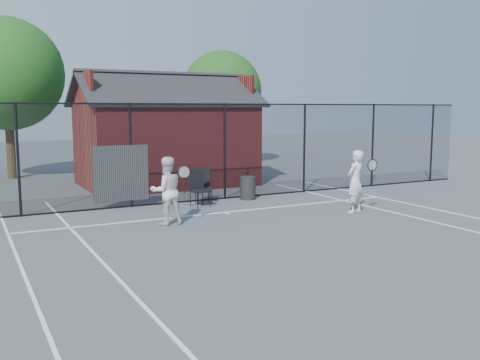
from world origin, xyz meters
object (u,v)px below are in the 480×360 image
player_front (355,181)px  waste_bin (248,188)px  clubhouse (166,142)px  chair_left (200,189)px  chair_right (203,187)px  player_back (167,191)px

player_front → waste_bin: player_front is taller
clubhouse → chair_left: clubhouse is taller
clubhouse → chair_left: 5.07m
player_front → chair_right: bearing=133.5°
clubhouse → player_front: clubhouse is taller
player_back → chair_right: bearing=49.1°
clubhouse → player_back: clubhouse is taller
player_back → chair_right: size_ratio=1.65×
player_back → chair_right: 3.07m
player_back → player_front: bearing=-10.5°
player_front → chair_right: (-3.09, 3.25, -0.35)m
chair_right → waste_bin: 1.52m
player_front → waste_bin: bearing=115.8°
chair_left → waste_bin: size_ratio=1.43×
chair_right → waste_bin: chair_right is taller
chair_right → chair_left: bearing=-111.8°
player_back → chair_right: (2.00, 2.31, -0.33)m
player_front → chair_left: bearing=141.2°
player_front → player_back: 5.18m
clubhouse → player_front: (2.68, -7.65, -0.74)m
chair_left → clubhouse: bearing=74.2°
clubhouse → player_front: 8.14m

